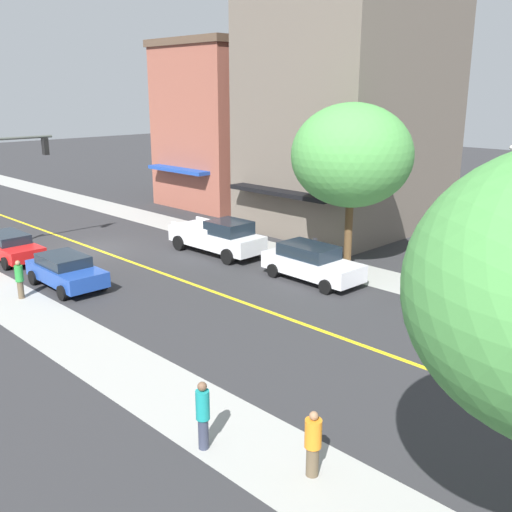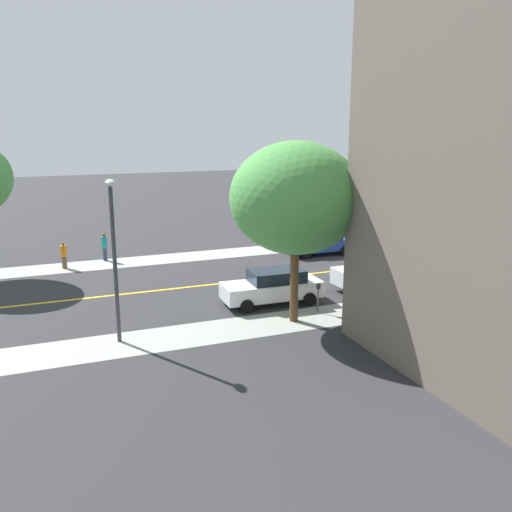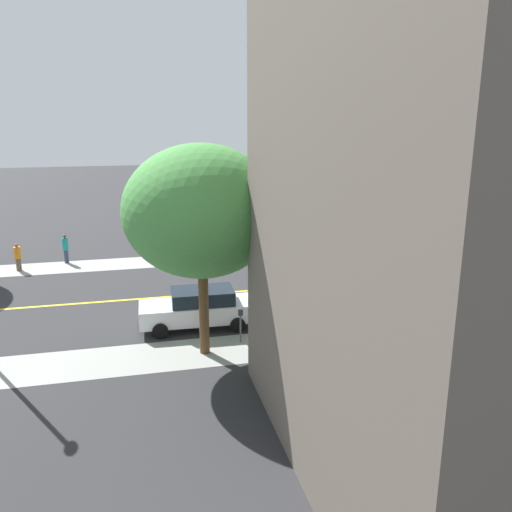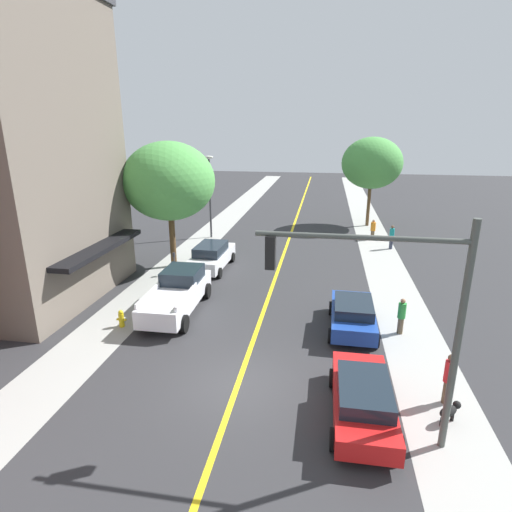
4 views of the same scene
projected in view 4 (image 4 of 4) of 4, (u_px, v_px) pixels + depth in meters
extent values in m
plane|color=#2D2D30|center=(238.00, 384.00, 14.62)|extent=(140.00, 140.00, 0.00)
cube|color=#9E9E99|center=(64.00, 367.00, 15.67)|extent=(2.61, 126.00, 0.01)
cube|color=#9E9E99|center=(438.00, 404.00, 13.56)|extent=(2.61, 126.00, 0.01)
cube|color=yellow|center=(238.00, 384.00, 14.62)|extent=(0.20, 126.00, 0.00)
cube|color=black|center=(101.00, 248.00, 20.77)|extent=(1.04, 7.03, 0.24)
cylinder|color=brown|center=(173.00, 241.00, 26.41)|extent=(0.37, 0.37, 3.37)
ellipsoid|color=#4C9947|center=(169.00, 181.00, 25.28)|extent=(5.59, 5.59, 4.75)
cylinder|color=brown|center=(368.00, 206.00, 37.31)|extent=(0.29, 0.29, 3.62)
ellipsoid|color=#4C9947|center=(372.00, 163.00, 36.18)|extent=(5.21, 5.21, 4.43)
cylinder|color=yellow|center=(122.00, 320.00, 18.73)|extent=(0.24, 0.24, 0.63)
sphere|color=yellow|center=(121.00, 312.00, 18.61)|extent=(0.22, 0.22, 0.22)
cylinder|color=yellow|center=(118.00, 319.00, 18.74)|extent=(0.10, 0.10, 0.10)
cylinder|color=yellow|center=(125.00, 320.00, 18.69)|extent=(0.10, 0.10, 0.10)
cylinder|color=#4C4C51|center=(175.00, 266.00, 25.22)|extent=(0.07, 0.07, 1.13)
cube|color=#2D2D33|center=(174.00, 255.00, 25.01)|extent=(0.12, 0.18, 0.26)
cylinder|color=#474C47|center=(458.00, 342.00, 10.85)|extent=(0.20, 0.20, 6.58)
cylinder|color=#474C47|center=(360.00, 237.00, 10.46)|extent=(5.35, 0.14, 0.14)
cube|color=black|center=(271.00, 252.00, 10.97)|extent=(0.26, 0.32, 0.90)
sphere|color=red|center=(271.00, 241.00, 10.88)|extent=(0.20, 0.20, 0.20)
sphere|color=yellow|center=(271.00, 252.00, 10.97)|extent=(0.20, 0.20, 0.20)
sphere|color=green|center=(270.00, 263.00, 11.06)|extent=(0.20, 0.20, 0.20)
cylinder|color=#38383D|center=(210.00, 199.00, 32.99)|extent=(0.16, 0.16, 6.21)
ellipsoid|color=silver|center=(209.00, 157.00, 32.02)|extent=(0.70, 0.36, 0.24)
cube|color=red|center=(362.00, 400.00, 12.78)|extent=(1.76, 4.55, 0.61)
cube|color=#19232D|center=(364.00, 390.00, 12.41)|extent=(1.55, 2.46, 0.44)
cylinder|color=black|center=(333.00, 378.00, 14.42)|extent=(0.22, 0.64, 0.64)
cylinder|color=black|center=(385.00, 383.00, 14.15)|extent=(0.22, 0.64, 0.64)
cylinder|color=black|center=(334.00, 440.00, 11.60)|extent=(0.22, 0.64, 0.64)
cylinder|color=black|center=(399.00, 447.00, 11.33)|extent=(0.22, 0.64, 0.64)
cube|color=silver|center=(212.00, 258.00, 26.26)|extent=(1.96, 4.85, 0.76)
cube|color=#19232D|center=(211.00, 249.00, 25.83)|extent=(1.67, 2.64, 0.58)
cylinder|color=black|center=(206.00, 256.00, 28.02)|extent=(0.24, 0.65, 0.64)
cylinder|color=black|center=(232.00, 257.00, 27.68)|extent=(0.24, 0.65, 0.64)
cylinder|color=black|center=(190.00, 271.00, 25.06)|extent=(0.24, 0.65, 0.64)
cylinder|color=black|center=(219.00, 273.00, 24.72)|extent=(0.24, 0.65, 0.64)
cube|color=#1E429E|center=(353.00, 316.00, 18.39)|extent=(1.90, 4.26, 0.66)
cube|color=#19232D|center=(354.00, 306.00, 18.02)|extent=(1.65, 2.31, 0.45)
cylinder|color=black|center=(331.00, 308.00, 19.95)|extent=(0.23, 0.64, 0.64)
cylinder|color=black|center=(371.00, 311.00, 19.64)|extent=(0.23, 0.64, 0.64)
cylinder|color=black|center=(331.00, 336.00, 17.33)|extent=(0.23, 0.64, 0.64)
cylinder|color=black|center=(376.00, 340.00, 17.02)|extent=(0.23, 0.64, 0.64)
cube|color=silver|center=(177.00, 297.00, 20.04)|extent=(1.99, 5.70, 0.84)
cube|color=#19232D|center=(183.00, 275.00, 20.78)|extent=(1.79, 2.07, 0.66)
cube|color=silver|center=(149.00, 294.00, 18.94)|extent=(0.14, 2.95, 0.24)
cube|color=silver|center=(187.00, 296.00, 18.68)|extent=(0.14, 2.95, 0.24)
cylinder|color=black|center=(172.00, 289.00, 22.12)|extent=(0.29, 0.80, 0.80)
cylinder|color=black|center=(207.00, 291.00, 21.85)|extent=(0.29, 0.80, 0.80)
cylinder|color=black|center=(142.00, 321.00, 18.49)|extent=(0.29, 0.80, 0.80)
cylinder|color=black|center=(184.00, 324.00, 18.21)|extent=(0.29, 0.80, 0.80)
cylinder|color=brown|center=(400.00, 326.00, 18.10)|extent=(0.25, 0.25, 0.75)
cylinder|color=#288C38|center=(402.00, 311.00, 17.89)|extent=(0.33, 0.33, 0.68)
sphere|color=#936B4C|center=(403.00, 301.00, 17.75)|extent=(0.21, 0.21, 0.21)
cylinder|color=brown|center=(372.00, 235.00, 33.11)|extent=(0.29, 0.29, 0.73)
cylinder|color=orange|center=(373.00, 226.00, 32.91)|extent=(0.39, 0.39, 0.67)
sphere|color=#936B4C|center=(374.00, 221.00, 32.77)|extent=(0.21, 0.21, 0.21)
cylinder|color=#33384C|center=(391.00, 244.00, 30.57)|extent=(0.25, 0.25, 0.81)
cylinder|color=teal|center=(392.00, 233.00, 30.34)|extent=(0.34, 0.34, 0.74)
sphere|color=brown|center=(393.00, 227.00, 30.20)|extent=(0.23, 0.23, 0.23)
cylinder|color=brown|center=(446.00, 392.00, 13.53)|extent=(0.24, 0.24, 0.81)
cylinder|color=red|center=(450.00, 371.00, 13.29)|extent=(0.32, 0.32, 0.74)
sphere|color=brown|center=(452.00, 358.00, 13.15)|extent=(0.23, 0.23, 0.23)
ellipsoid|color=black|center=(448.00, 411.00, 12.58)|extent=(0.73, 0.67, 0.30)
sphere|color=black|center=(457.00, 405.00, 12.73)|extent=(0.24, 0.24, 0.24)
cylinder|color=black|center=(452.00, 417.00, 12.78)|extent=(0.11, 0.11, 0.28)
cylinder|color=black|center=(442.00, 422.00, 12.56)|extent=(0.11, 0.11, 0.28)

